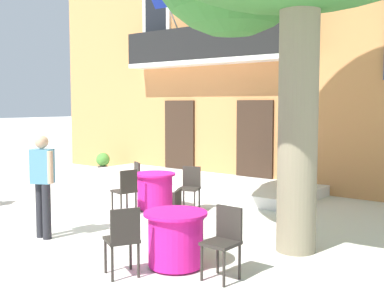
# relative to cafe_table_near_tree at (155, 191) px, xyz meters

# --- Properties ---
(ground_plane) EXTENTS (120.00, 120.00, 0.00)m
(ground_plane) POSITION_rel_cafe_table_near_tree_xyz_m (-0.33, -1.31, -0.39)
(ground_plane) COLOR silver
(building_facade) EXTENTS (13.00, 5.09, 7.50)m
(building_facade) POSITION_rel_cafe_table_near_tree_xyz_m (-1.10, 5.68, 3.36)
(building_facade) COLOR #CC844C
(building_facade) RESTS_ON ground
(entrance_step_platform) EXTENTS (6.78, 2.32, 0.25)m
(entrance_step_platform) POSITION_rel_cafe_table_near_tree_xyz_m (-1.10, 2.53, -0.27)
(entrance_step_platform) COLOR silver
(entrance_step_platform) RESTS_ON ground
(cafe_table_near_tree) EXTENTS (0.86, 0.86, 0.76)m
(cafe_table_near_tree) POSITION_rel_cafe_table_near_tree_xyz_m (0.00, 0.00, 0.00)
(cafe_table_near_tree) COLOR #DB1984
(cafe_table_near_tree) RESTS_ON ground
(cafe_chair_near_tree_0) EXTENTS (0.52, 0.52, 0.91)m
(cafe_chair_near_tree_0) POSITION_rel_cafe_table_near_tree_xyz_m (0.67, 0.35, 0.14)
(cafe_chair_near_tree_0) COLOR #2D2823
(cafe_chair_near_tree_0) RESTS_ON ground
(cafe_chair_near_tree_1) EXTENTS (0.55, 0.55, 0.91)m
(cafe_chair_near_tree_1) POSITION_rel_cafe_table_near_tree_xyz_m (-0.69, 0.31, 0.14)
(cafe_chair_near_tree_1) COLOR #2D2823
(cafe_chair_near_tree_1) RESTS_ON ground
(cafe_chair_near_tree_2) EXTENTS (0.47, 0.47, 0.91)m
(cafe_chair_near_tree_2) POSITION_rel_cafe_table_near_tree_xyz_m (-0.08, -0.75, 0.14)
(cafe_chair_near_tree_2) COLOR #2D2823
(cafe_chair_near_tree_2) RESTS_ON ground
(cafe_table_middle) EXTENTS (0.86, 0.86, 0.76)m
(cafe_table_middle) POSITION_rel_cafe_table_near_tree_xyz_m (2.67, -2.45, 0.00)
(cafe_table_middle) COLOR #DB1984
(cafe_table_middle) RESTS_ON ground
(cafe_chair_middle_0) EXTENTS (0.54, 0.54, 0.91)m
(cafe_chair_middle_0) POSITION_rel_cafe_table_near_tree_xyz_m (2.40, -3.16, 0.14)
(cafe_chair_middle_0) COLOR #2D2823
(cafe_chair_middle_0) RESTS_ON ground
(cafe_chair_middle_1) EXTENTS (0.40, 0.40, 0.91)m
(cafe_chair_middle_1) POSITION_rel_cafe_table_near_tree_xyz_m (3.42, -2.38, 0.14)
(cafe_chair_middle_1) COLOR #2D2823
(cafe_chair_middle_1) RESTS_ON ground
(cafe_chair_middle_2) EXTENTS (0.53, 0.53, 0.91)m
(cafe_chair_middle_2) POSITION_rel_cafe_table_near_tree_xyz_m (2.28, -1.81, 0.14)
(cafe_chair_middle_2) COLOR #2D2823
(cafe_chair_middle_2) RESTS_ON ground
(ground_planter_left) EXTENTS (0.43, 0.43, 0.66)m
(ground_planter_left) POSITION_rel_cafe_table_near_tree_xyz_m (-4.84, 2.78, -0.03)
(ground_planter_left) COLOR #47423D
(ground_planter_left) RESTS_ON ground
(pedestrian_mid_plaza) EXTENTS (0.53, 0.36, 1.70)m
(pedestrian_mid_plaza) POSITION_rel_cafe_table_near_tree_xyz_m (0.06, -2.74, 0.57)
(pedestrian_mid_plaza) COLOR #232328
(pedestrian_mid_plaza) RESTS_ON ground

